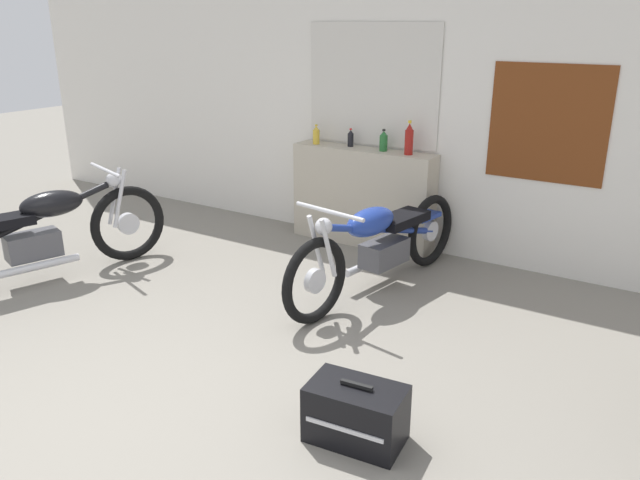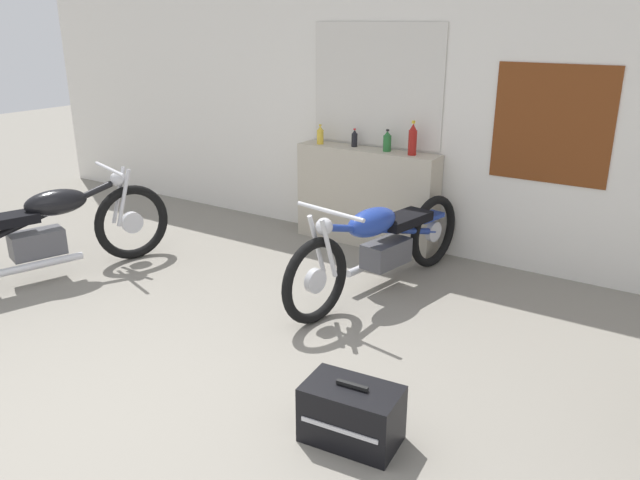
# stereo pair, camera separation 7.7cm
# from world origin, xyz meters

# --- Properties ---
(ground_plane) EXTENTS (24.00, 24.00, 0.00)m
(ground_plane) POSITION_xyz_m (0.00, 0.00, 0.00)
(ground_plane) COLOR gray
(wall_back) EXTENTS (10.00, 0.07, 2.80)m
(wall_back) POSITION_xyz_m (0.01, 3.66, 1.40)
(wall_back) COLOR silver
(wall_back) RESTS_ON ground_plane
(sill_counter) EXTENTS (1.47, 0.28, 0.96)m
(sill_counter) POSITION_xyz_m (-0.23, 3.48, 0.48)
(sill_counter) COLOR #B7AD99
(sill_counter) RESTS_ON ground_plane
(bottle_leftmost) EXTENTS (0.07, 0.07, 0.19)m
(bottle_leftmost) POSITION_xyz_m (-0.75, 3.45, 1.05)
(bottle_leftmost) COLOR gold
(bottle_leftmost) RESTS_ON sill_counter
(bottle_left_center) EXTENTS (0.06, 0.06, 0.18)m
(bottle_left_center) POSITION_xyz_m (-0.39, 3.52, 1.04)
(bottle_left_center) COLOR black
(bottle_left_center) RESTS_ON sill_counter
(bottle_center) EXTENTS (0.08, 0.08, 0.21)m
(bottle_center) POSITION_xyz_m (-0.02, 3.49, 1.06)
(bottle_center) COLOR #23662D
(bottle_center) RESTS_ON sill_counter
(bottle_right_center) EXTENTS (0.08, 0.08, 0.31)m
(bottle_right_center) POSITION_xyz_m (0.25, 3.47, 1.10)
(bottle_right_center) COLOR maroon
(bottle_right_center) RESTS_ON sill_counter
(motorcycle_black) EXTENTS (0.89, 2.17, 0.90)m
(motorcycle_black) POSITION_xyz_m (-2.08, 1.17, 0.43)
(motorcycle_black) COLOR black
(motorcycle_black) RESTS_ON ground_plane
(motorcycle_blue) EXTENTS (0.65, 2.19, 0.84)m
(motorcycle_blue) POSITION_xyz_m (0.45, 2.53, 0.42)
(motorcycle_blue) COLOR black
(motorcycle_blue) RESTS_ON ground_plane
(hard_case_black) EXTENTS (0.54, 0.36, 0.35)m
(hard_case_black) POSITION_xyz_m (1.26, 0.70, 0.16)
(hard_case_black) COLOR black
(hard_case_black) RESTS_ON ground_plane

